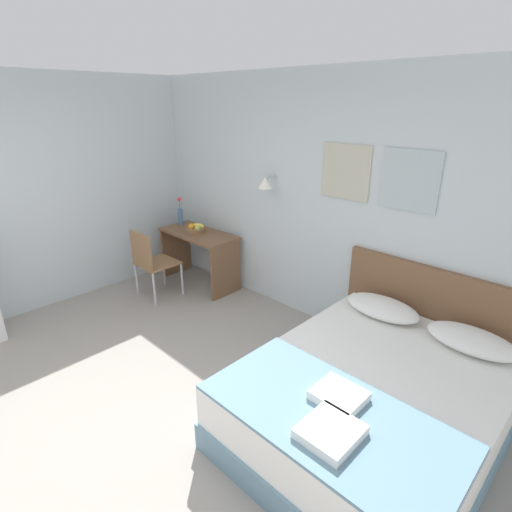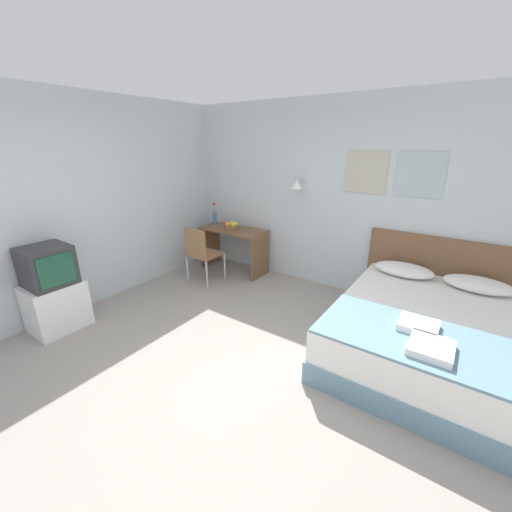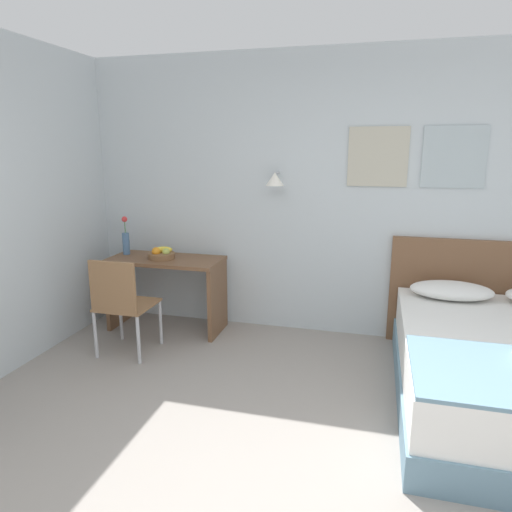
# 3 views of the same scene
# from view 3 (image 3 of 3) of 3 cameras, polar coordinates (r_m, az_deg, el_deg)

# --- Properties ---
(wall_back) EXTENTS (5.66, 0.31, 2.65)m
(wall_back) POSITION_cam_3_polar(r_m,az_deg,el_deg) (4.35, 10.14, 7.27)
(wall_back) COLOR silver
(wall_back) RESTS_ON ground_plane
(headboard) EXTENTS (1.74, 0.06, 0.99)m
(headboard) POSITION_cam_3_polar(r_m,az_deg,el_deg) (4.56, 27.32, -4.46)
(headboard) COLOR brown
(headboard) RESTS_ON ground_plane
(pillow_left) EXTENTS (0.67, 0.38, 0.14)m
(pillow_left) POSITION_cam_3_polar(r_m,az_deg,el_deg) (4.21, 23.24, -3.97)
(pillow_left) COLOR white
(pillow_left) RESTS_ON bed
(desk) EXTENTS (1.11, 0.51, 0.73)m
(desk) POSITION_cam_3_polar(r_m,az_deg,el_deg) (4.60, -11.14, -2.97)
(desk) COLOR brown
(desk) RESTS_ON ground_plane
(desk_chair) EXTENTS (0.45, 0.45, 0.88)m
(desk_chair) POSITION_cam_3_polar(r_m,az_deg,el_deg) (4.08, -16.56, -5.27)
(desk_chair) COLOR #8E6642
(desk_chair) RESTS_ON ground_plane
(fruit_bowl) EXTENTS (0.26, 0.26, 0.12)m
(fruit_bowl) POSITION_cam_3_polar(r_m,az_deg,el_deg) (4.54, -11.73, 0.24)
(fruit_bowl) COLOR brown
(fruit_bowl) RESTS_ON desk
(flower_vase) EXTENTS (0.07, 0.07, 0.39)m
(flower_vase) POSITION_cam_3_polar(r_m,az_deg,el_deg) (4.78, -15.96, 1.92)
(flower_vase) COLOR #4C7099
(flower_vase) RESTS_ON desk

